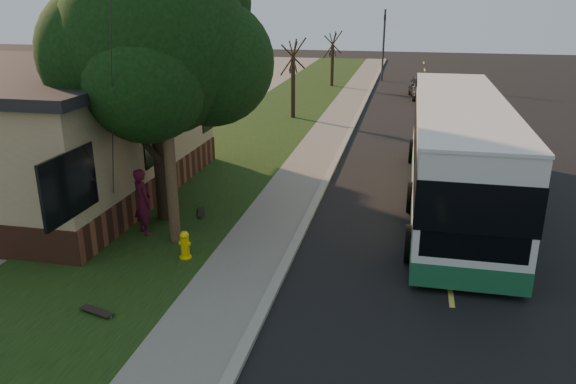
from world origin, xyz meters
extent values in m
plane|color=black|center=(0.00, 0.00, 0.00)|extent=(120.00, 120.00, 0.00)
cube|color=black|center=(4.00, 10.00, 0.01)|extent=(8.00, 80.00, 0.01)
cube|color=gray|center=(0.00, 10.00, 0.06)|extent=(0.25, 80.00, 0.12)
cube|color=slate|center=(-1.00, 10.00, 0.04)|extent=(2.00, 80.00, 0.08)
cube|color=black|center=(-4.50, 10.00, 0.04)|extent=(5.00, 80.00, 0.07)
cube|color=slate|center=(-14.50, 10.00, 0.02)|extent=(15.00, 80.00, 0.04)
cylinder|color=yellow|center=(-2.60, 0.00, 0.35)|extent=(0.22, 0.22, 0.55)
sphere|color=yellow|center=(-2.60, 0.00, 0.69)|extent=(0.24, 0.24, 0.24)
cylinder|color=yellow|center=(-2.60, 0.00, 0.47)|extent=(0.30, 0.10, 0.10)
cylinder|color=yellow|center=(-2.60, 0.00, 0.47)|extent=(0.10, 0.18, 0.10)
cylinder|color=yellow|center=(-2.60, 0.00, 0.09)|extent=(0.32, 0.32, 0.04)
cylinder|color=#473321|center=(-3.30, 1.00, 4.57)|extent=(0.30, 0.30, 9.00)
cylinder|color=#2D2D30|center=(-4.20, -0.10, 3.80)|extent=(2.52, 3.21, 7.60)
cylinder|color=black|center=(-4.20, 2.50, 2.07)|extent=(0.56, 0.56, 4.00)
sphere|color=black|center=(-4.20, 2.50, 5.27)|extent=(5.20, 5.20, 5.20)
sphere|color=black|center=(-2.80, 3.10, 4.67)|extent=(3.60, 3.60, 3.60)
sphere|color=black|center=(-5.40, 2.10, 4.97)|extent=(3.80, 3.80, 3.80)
sphere|color=black|center=(-3.90, 1.20, 4.37)|extent=(3.20, 3.20, 3.20)
sphere|color=black|center=(-4.80, 3.90, 5.67)|extent=(3.40, 3.40, 3.40)
sphere|color=black|center=(-3.30, 3.70, 6.27)|extent=(3.00, 3.00, 3.00)
cylinder|color=black|center=(-3.50, 18.00, 1.72)|extent=(0.24, 0.24, 3.30)
cylinder|color=black|center=(-3.50, 18.00, 3.37)|extent=(1.38, 0.57, 2.01)
cylinder|color=black|center=(-3.50, 18.00, 3.37)|extent=(0.74, 1.21, 1.58)
cylinder|color=black|center=(-3.50, 18.00, 3.37)|extent=(0.65, 1.05, 1.95)
cylinder|color=black|center=(-3.50, 18.00, 3.37)|extent=(1.28, 0.53, 1.33)
cylinder|color=black|center=(-3.50, 18.00, 3.37)|extent=(0.75, 1.21, 1.70)
cylinder|color=black|center=(-3.00, 30.00, 1.58)|extent=(0.24, 0.24, 3.03)
cylinder|color=black|center=(-3.00, 30.00, 3.10)|extent=(1.38, 0.57, 2.01)
cylinder|color=black|center=(-3.00, 30.00, 3.10)|extent=(0.74, 1.21, 1.58)
cylinder|color=black|center=(-3.00, 30.00, 3.10)|extent=(0.65, 1.05, 1.95)
cylinder|color=black|center=(-3.00, 30.00, 3.10)|extent=(1.28, 0.53, 1.33)
cylinder|color=black|center=(-3.00, 30.00, 3.10)|extent=(0.75, 1.21, 1.70)
cylinder|color=#2D2D30|center=(0.50, 34.00, 2.75)|extent=(0.16, 0.16, 5.50)
imported|color=black|center=(0.50, 34.00, 4.50)|extent=(0.18, 0.22, 1.10)
cube|color=silver|center=(4.37, 5.80, 1.94)|extent=(2.63, 12.61, 2.84)
cube|color=#1A5B35|center=(4.37, 5.80, 0.47)|extent=(2.65, 12.63, 0.58)
cube|color=black|center=(4.37, 5.80, 2.15)|extent=(2.67, 12.65, 1.16)
cube|color=black|center=(4.37, -0.47, 1.79)|extent=(2.33, 0.06, 1.68)
cube|color=yellow|center=(4.37, -0.46, 3.20)|extent=(1.68, 0.06, 0.37)
cube|color=#FFF2CC|center=(3.58, -0.48, 0.58)|extent=(0.26, 0.04, 0.16)
cube|color=#FFF2CC|center=(5.16, -0.48, 0.58)|extent=(0.26, 0.04, 0.16)
cube|color=silver|center=(4.37, 5.80, 3.38)|extent=(2.68, 12.66, 0.08)
cylinder|color=black|center=(3.05, 1.18, 0.48)|extent=(0.29, 0.97, 0.97)
cylinder|color=black|center=(5.68, 1.18, 0.48)|extent=(0.29, 0.97, 0.97)
cylinder|color=black|center=(3.05, 4.75, 0.48)|extent=(0.29, 0.97, 0.97)
cylinder|color=black|center=(5.68, 4.75, 0.48)|extent=(0.29, 0.97, 0.97)
cylinder|color=black|center=(3.05, 10.42, 0.48)|extent=(0.29, 0.97, 0.97)
cylinder|color=black|center=(5.68, 10.42, 0.48)|extent=(0.29, 0.97, 0.97)
imported|color=#450D1F|center=(-4.32, 1.25, 1.02)|extent=(0.83, 0.80, 1.91)
cube|color=black|center=(-3.29, 2.98, 0.13)|extent=(0.47, 0.80, 0.02)
cylinder|color=silver|center=(-3.19, 2.73, 0.09)|extent=(0.18, 0.11, 0.05)
cylinder|color=silver|center=(-3.39, 3.24, 0.09)|extent=(0.18, 0.11, 0.05)
cube|color=black|center=(-3.41, -2.95, 0.14)|extent=(0.86, 0.43, 0.02)
cylinder|color=silver|center=(-3.14, -3.03, 0.10)|extent=(0.10, 0.19, 0.05)
cylinder|color=silver|center=(-3.69, -2.87, 0.10)|extent=(0.10, 0.19, 0.05)
cube|color=black|center=(-8.05, 3.67, 0.68)|extent=(1.80, 1.62, 1.27)
cube|color=black|center=(-8.05, 3.67, 1.35)|extent=(1.87, 1.69, 0.08)
imported|color=black|center=(3.63, 26.42, 0.72)|extent=(2.11, 4.35, 1.43)
camera|label=1|loc=(2.75, -12.26, 6.45)|focal=35.00mm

